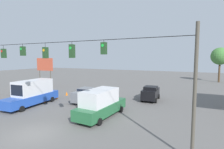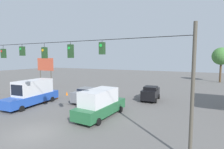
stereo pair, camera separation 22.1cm
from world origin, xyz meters
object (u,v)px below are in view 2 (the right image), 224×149
object	(u,v)px
sedan_grey_withflow_mid	(86,95)
box_truck_green_crossing_near	(100,103)
overhead_signal_span	(45,67)
tree_horizon_left	(221,56)
box_truck_blue_parked_shoulder	(32,93)
traffic_cone_nearest	(29,104)
traffic_cone_second	(44,100)
traffic_cone_third	(57,96)
traffic_cone_fourth	(67,93)
sedan_black_oncoming_far	(151,93)
roadside_billboard	(45,66)

from	to	relation	value
sedan_grey_withflow_mid	box_truck_green_crossing_near	bearing A→B (deg)	138.54
overhead_signal_span	tree_horizon_left	xyz separation A→B (m)	(-15.86, -38.02, 1.15)
box_truck_blue_parked_shoulder	tree_horizon_left	xyz separation A→B (m)	(-22.94, -33.67, 4.66)
overhead_signal_span	traffic_cone_nearest	bearing A→B (deg)	-27.87
box_truck_green_crossing_near	box_truck_blue_parked_shoulder	xyz separation A→B (m)	(9.72, -0.11, 0.14)
overhead_signal_span	traffic_cone_second	xyz separation A→B (m)	(6.81, -5.91, -4.71)
overhead_signal_span	box_truck_green_crossing_near	distance (m)	6.19
box_truck_green_crossing_near	traffic_cone_nearest	xyz separation A→B (m)	(9.55, 0.59, -1.06)
sedan_grey_withflow_mid	traffic_cone_third	bearing A→B (deg)	0.23
overhead_signal_span	traffic_cone_fourth	world-z (taller)	overhead_signal_span
sedan_black_oncoming_far	traffic_cone_second	xyz separation A→B (m)	(12.24, 7.24, -0.70)
overhead_signal_span	traffic_cone_second	distance (m)	10.17
overhead_signal_span	box_truck_blue_parked_shoulder	xyz separation A→B (m)	(7.08, -4.36, -3.51)
traffic_cone_fourth	tree_horizon_left	distance (m)	36.23
sedan_black_oncoming_far	traffic_cone_nearest	bearing A→B (deg)	37.61
traffic_cone_third	traffic_cone_second	bearing A→B (deg)	91.80
traffic_cone_nearest	box_truck_blue_parked_shoulder	bearing A→B (deg)	-75.95
tree_horizon_left	overhead_signal_span	bearing A→B (deg)	67.35
tree_horizon_left	box_truck_green_crossing_near	bearing A→B (deg)	68.63
sedan_black_oncoming_far	roadside_billboard	bearing A→B (deg)	-1.61
box_truck_blue_parked_shoulder	traffic_cone_third	size ratio (longest dim) A/B	12.30
sedan_grey_withflow_mid	traffic_cone_second	size ratio (longest dim) A/B	6.67
sedan_black_oncoming_far	traffic_cone_nearest	world-z (taller)	sedan_black_oncoming_far
traffic_cone_second	overhead_signal_span	bearing A→B (deg)	139.08
box_truck_blue_parked_shoulder	traffic_cone_second	size ratio (longest dim) A/B	12.30
box_truck_green_crossing_near	traffic_cone_third	xyz separation A→B (m)	(9.53, -3.96, -1.06)
sedan_black_oncoming_far	traffic_cone_third	xyz separation A→B (m)	(12.32, 4.94, -0.70)
traffic_cone_nearest	traffic_cone_fourth	bearing A→B (deg)	-89.03
overhead_signal_span	sedan_black_oncoming_far	world-z (taller)	overhead_signal_span
traffic_cone_nearest	tree_horizon_left	size ratio (longest dim) A/B	0.07
box_truck_blue_parked_shoulder	roadside_billboard	bearing A→B (deg)	-50.31
overhead_signal_span	sedan_black_oncoming_far	distance (m)	14.78
overhead_signal_span	traffic_cone_second	size ratio (longest dim) A/B	36.53
traffic_cone_third	traffic_cone_fourth	size ratio (longest dim) A/B	1.00
overhead_signal_span	roadside_billboard	distance (m)	20.23
box_truck_green_crossing_near	tree_horizon_left	bearing A→B (deg)	-111.37
roadside_billboard	box_truck_blue_parked_shoulder	bearing A→B (deg)	129.69
overhead_signal_span	box_truck_blue_parked_shoulder	distance (m)	9.02
traffic_cone_third	overhead_signal_span	bearing A→B (deg)	130.01
box_truck_green_crossing_near	traffic_cone_nearest	bearing A→B (deg)	3.55
sedan_black_oncoming_far	tree_horizon_left	world-z (taller)	tree_horizon_left
traffic_cone_nearest	traffic_cone_third	xyz separation A→B (m)	(-0.01, -4.56, 0.00)
traffic_cone_nearest	roadside_billboard	distance (m)	13.40
overhead_signal_span	roadside_billboard	world-z (taller)	overhead_signal_span
box_truck_blue_parked_shoulder	traffic_cone_third	distance (m)	4.04
sedan_grey_withflow_mid	roadside_billboard	distance (m)	14.45
traffic_cone_nearest	traffic_cone_fourth	size ratio (longest dim) A/B	1.00
box_truck_green_crossing_near	box_truck_blue_parked_shoulder	world-z (taller)	box_truck_blue_parked_shoulder
roadside_billboard	tree_horizon_left	xyz separation A→B (m)	(-30.71, -24.31, 1.97)
tree_horizon_left	traffic_cone_second	bearing A→B (deg)	54.77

